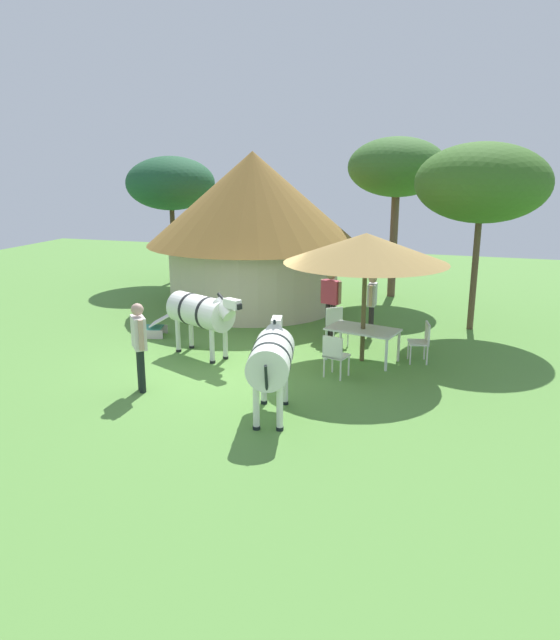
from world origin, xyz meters
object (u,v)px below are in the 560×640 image
zebra_by_umbrella (272,358)px  guest_beside_umbrella (331,297)px  shade_umbrella (366,248)px  standing_watcher (139,339)px  patio_chair_near_hut (335,353)px  acacia_tree_left_background (397,168)px  patio_dining_table (363,332)px  acacia_tree_right_background (171,184)px  thatched_hut (253,223)px  guest_behind_table (372,299)px  patio_chair_near_lawn (336,324)px  zebra_nearest_camera (202,312)px  striped_lounge_chair (155,326)px  patio_chair_west_end (422,339)px  acacia_tree_far_lawn (482,183)px

zebra_by_umbrella → guest_beside_umbrella: bearing=78.9°
shade_umbrella → standing_watcher: shade_umbrella is taller
patio_chair_near_hut → acacia_tree_left_background: bearing=104.9°
patio_dining_table → acacia_tree_right_background: (-8.22, 7.01, 2.90)m
guest_beside_umbrella → acacia_tree_left_background: bearing=-81.6°
thatched_hut → zebra_by_umbrella: 8.32m
patio_dining_table → patio_chair_near_hut: size_ratio=1.88×
patio_chair_near_hut → acacia_tree_left_background: size_ratio=0.18×
zebra_by_umbrella → shade_umbrella: bearing=61.2°
thatched_hut → zebra_by_umbrella: (3.07, -7.59, -1.49)m
guest_behind_table → acacia_tree_right_background: size_ratio=0.35×
shade_umbrella → patio_chair_near_lawn: size_ratio=3.92×
patio_chair_near_lawn → patio_chair_near_hut: (0.46, -2.26, 0.00)m
guest_beside_umbrella → acacia_tree_left_background: acacia_tree_left_background is taller
zebra_nearest_camera → striped_lounge_chair: bearing=-96.1°
acacia_tree_left_background → patio_chair_west_end: bearing=-77.3°
patio_chair_near_lawn → zebra_nearest_camera: (-2.71, -1.76, 0.51)m
patio_chair_west_end → acacia_tree_left_background: size_ratio=0.18×
striped_lounge_chair → acacia_tree_far_lawn: 8.98m
shade_umbrella → patio_chair_west_end: (1.27, 0.29, -2.00)m
acacia_tree_left_background → striped_lounge_chair: bearing=-128.2°
zebra_by_umbrella → striped_lounge_chair: bearing=126.8°
striped_lounge_chair → acacia_tree_right_background: (-2.87, 6.65, 3.31)m
guest_beside_umbrella → acacia_tree_right_background: bearing=-18.3°
patio_chair_near_hut → zebra_by_umbrella: 2.31m
patio_dining_table → guest_behind_table: (-0.13, 2.06, 0.29)m
standing_watcher → zebra_nearest_camera: (0.22, 2.34, -0.02)m
thatched_hut → striped_lounge_chair: (-1.28, -3.84, -2.29)m
patio_chair_near_hut → guest_beside_umbrella: size_ratio=0.53×
guest_behind_table → standing_watcher: bearing=-35.5°
shade_umbrella → patio_chair_near_lawn: 2.38m
patio_chair_west_end → guest_beside_umbrella: 2.83m
acacia_tree_left_background → zebra_by_umbrella: bearing=-94.3°
standing_watcher → acacia_tree_left_background: 11.02m
thatched_hut → acacia_tree_right_background: (-4.15, 2.82, 1.02)m
patio_dining_table → acacia_tree_left_background: (-0.22, 6.89, 3.46)m
zebra_nearest_camera → acacia_tree_left_background: (3.31, 7.64, 3.09)m
zebra_by_umbrella → patio_chair_near_hut: bearing=60.9°
shade_umbrella → guest_beside_umbrella: bearing=123.1°
patio_chair_near_hut → acacia_tree_far_lawn: (2.65, 4.71, 3.26)m
patio_dining_table → patio_chair_near_lawn: patio_chair_near_lawn is taller
guest_behind_table → acacia_tree_far_lawn: acacia_tree_far_lawn is taller
thatched_hut → striped_lounge_chair: bearing=-108.5°
patio_chair_near_hut → guest_beside_umbrella: (-0.77, 2.97, 0.49)m
patio_chair_near_hut → acacia_tree_left_background: 8.90m
shade_umbrella → patio_dining_table: bearing=-153.4°
shade_umbrella → patio_chair_near_hut: (-0.35, -1.25, -2.00)m
patio_chair_west_end → standing_watcher: size_ratio=0.52×
acacia_tree_far_lawn → acacia_tree_left_background: 4.26m
guest_behind_table → patio_chair_west_end: bearing=37.9°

